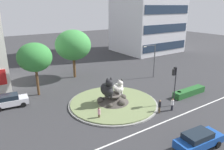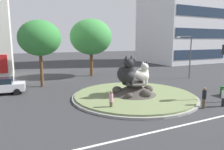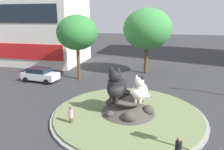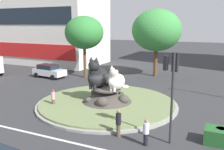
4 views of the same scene
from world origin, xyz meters
The scene contains 17 objects.
ground_plane centered at (0.00, 0.00, 0.00)m, with size 160.00×160.00×0.00m, color #333335.
lane_centreline centered at (0.00, -7.03, 0.00)m, with size 112.00×0.20×0.01m, color silver.
roundabout_island centered at (0.00, -0.01, 0.40)m, with size 11.74×11.74×1.41m.
cat_statue_black centered at (-0.88, -0.01, 2.39)m, with size 1.85×2.68×2.66m.
cat_statue_white centered at (0.88, -0.05, 2.17)m, with size 1.47×2.10×2.08m.
traffic_light_mast centered at (6.24, -4.63, 3.80)m, with size 0.76×0.49×5.19m.
office_tower centered at (27.94, 24.27, 13.88)m, with size 16.53×14.59×27.77m.
clipped_hedge_strip centered at (10.98, -3.64, 0.45)m, with size 5.85×1.20×0.90m, color #235B28.
broadleaf_tree_behind_island centered at (0.52, 13.29, 5.90)m, with size 6.25×6.25×8.57m.
second_tree_near_tower centered at (-7.32, 8.66, 5.63)m, with size 4.77×4.77×7.67m.
streetlight_arm centered at (12.14, 5.29, 3.62)m, with size 2.56×0.40×6.01m.
pedestrian_white_shirt centered at (5.12, -5.55, 0.81)m, with size 0.35×0.35×1.55m.
pedestrian_pink_shirt centered at (-3.62, -2.52, 0.81)m, with size 0.31×0.31×1.54m.
pedestrian_black_shirt centered at (3.29, -5.18, 0.91)m, with size 0.33×0.33×1.71m.
sedan_on_far_lane centered at (1.32, -11.93, 0.85)m, with size 4.92×2.34×1.64m.
hatchback_near_shophouse centered at (-11.47, 6.74, 0.85)m, with size 4.45×2.39×1.65m.
litter_bin centered at (8.92, -3.49, 0.45)m, with size 0.56×0.56×0.90m.
Camera 1 is at (-14.47, -21.37, 12.45)m, focal length 34.23 mm.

